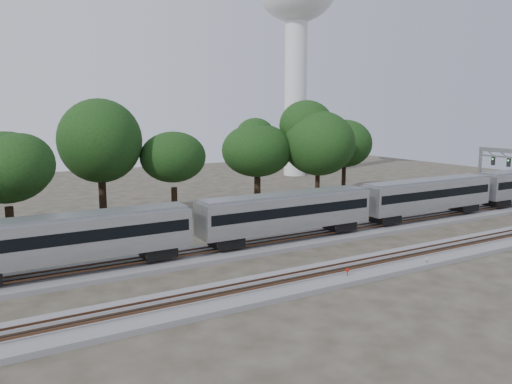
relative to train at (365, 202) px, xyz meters
The scene contains 15 objects.
ground 15.57m from the train, 156.76° to the right, with size 160.00×160.00×0.00m, color #383328.
track_far 14.32m from the train, behind, with size 160.00×5.00×0.73m.
track_near 17.47m from the train, 144.41° to the right, with size 160.00×5.00×0.73m.
train is the anchor object (origin of this frame).
switch_stand_red 16.69m from the train, 136.55° to the right, with size 0.33×0.06×1.03m.
switch_stand_white 12.97m from the train, 108.13° to the right, with size 0.28×0.06×0.87m.
switch_lever 14.12m from the train, 118.78° to the right, with size 0.50×0.30×0.30m, color #512D19.
water_tower 56.37m from the train, 64.37° to the left, with size 15.54×15.54×43.03m.
signal_gantry 23.57m from the train, ahead, with size 0.57×6.72×8.17m.
tree_2 35.61m from the train, 162.35° to the left, with size 8.02×8.02×11.30m.
tree_3 29.80m from the train, 144.72° to the left, with size 9.86×9.86×13.90m.
tree_4 22.25m from the train, 137.08° to the left, with size 7.81×7.81×11.01m.
tree_5 18.06m from the train, 101.06° to the left, with size 7.95×7.95×11.21m.
tree_6 15.20m from the train, 73.76° to the left, with size 8.86×8.86×12.49m.
tree_7 25.90m from the train, 54.99° to the left, with size 8.05×8.05×11.35m.
Camera 1 is at (-22.61, -33.71, 13.00)m, focal length 35.00 mm.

